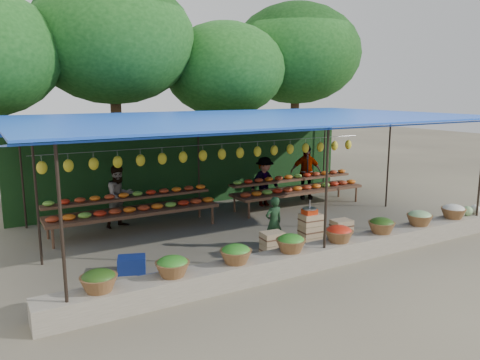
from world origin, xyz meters
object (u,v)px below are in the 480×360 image
blue_crate_back (132,264)px  blue_crate_front (153,284)px  crate_counter (309,234)px  weighing_scale (310,211)px  vendor_seated (274,222)px

blue_crate_back → blue_crate_front: bearing=-67.4°
blue_crate_back → crate_counter: bearing=11.2°
weighing_scale → vendor_seated: bearing=149.7°
blue_crate_front → blue_crate_back: blue_crate_back is taller
weighing_scale → vendor_seated: 0.82m
blue_crate_back → weighing_scale: bearing=11.2°
blue_crate_front → blue_crate_back: bearing=96.8°
crate_counter → blue_crate_front: size_ratio=5.15×
vendor_seated → blue_crate_back: bearing=-4.7°
crate_counter → weighing_scale: weighing_scale is taller
vendor_seated → blue_crate_front: size_ratio=2.52×
blue_crate_front → vendor_seated: bearing=19.7°
weighing_scale → blue_crate_front: bearing=-172.6°
crate_counter → vendor_seated: size_ratio=2.04×
weighing_scale → blue_crate_back: size_ratio=0.62×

